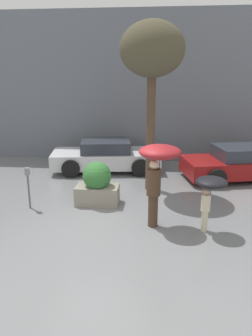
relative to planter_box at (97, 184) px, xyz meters
name	(u,v)px	position (x,y,z in m)	size (l,w,h in m)	color
ground_plane	(102,227)	(0.38, -1.44, -0.58)	(40.00, 40.00, 0.00)	slate
building_facade	(128,88)	(0.38, 5.06, 2.42)	(18.00, 0.30, 6.00)	slate
planter_box	(97,184)	(0.00, 0.00, 0.00)	(1.21, 0.81, 1.25)	gray
person_adult	(158,163)	(1.70, -1.19, 1.00)	(1.00, 1.00, 2.02)	#473323
person_child	(210,188)	(2.91, -1.42, 0.52)	(0.73, 0.73, 1.36)	beige
parked_car_near	(106,156)	(-0.29, 3.34, -0.03)	(4.24, 2.37, 1.17)	silver
parked_car_far	(241,163)	(4.61, 2.80, -0.03)	(4.30, 2.59, 1.17)	maroon
street_tree	(152,53)	(1.44, 1.42, 3.60)	(1.91, 1.91, 5.10)	brown
parking_meter	(28,179)	(-1.81, -0.51, 0.27)	(0.14, 0.14, 1.17)	#595B60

